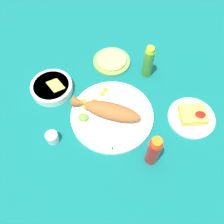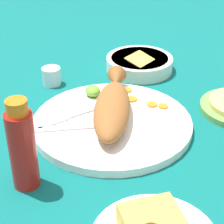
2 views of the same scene
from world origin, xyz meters
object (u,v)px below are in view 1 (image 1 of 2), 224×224
Objects in this scene: tortilla_plate at (112,62)px; fork_near at (116,133)px; fried_fish at (108,110)px; salt_cup at (52,138)px; fork_far at (104,133)px; side_plate_fries at (191,118)px; hot_sauce_bottle_green at (148,62)px; guacamole_bowl at (52,87)px; hot_sauce_bottle_red at (153,151)px; main_plate at (112,116)px.

fork_near is at bearing -91.32° from tortilla_plate.
fried_fish is 6.07× the size of salt_cup.
fork_far is at bearing 2.18° from salt_cup.
hot_sauce_bottle_green is at bearing 121.27° from side_plate_fries.
fork_near is 0.39m from tortilla_plate.
hot_sauce_bottle_green is 0.86× the size of side_plate_fries.
side_plate_fries is (0.58, 0.06, -0.01)m from salt_cup.
guacamole_bowl is (-0.59, 0.19, 0.01)m from side_plate_fries.
fried_fish is 0.29m from guacamole_bowl.
fork_far is at bearing -98.34° from tortilla_plate.
hot_sauce_bottle_red is 0.52m from tortilla_plate.
side_plate_fries is (0.15, -0.25, -0.07)m from hot_sauce_bottle_green.
salt_cup reaches higher than side_plate_fries.
fork_far is at bearing 145.72° from hot_sauce_bottle_red.
guacamole_bowl reaches higher than fork_far.
fried_fish reaches higher than main_plate.
guacamole_bowl is (-0.01, 0.25, 0.00)m from salt_cup.
main_plate is at bearing 174.27° from side_plate_fries.
guacamole_bowl reaches higher than main_plate.
hot_sauce_bottle_green is (0.19, 0.22, 0.04)m from fried_fish.
salt_cup is 0.47m from tortilla_plate.
hot_sauce_bottle_red reaches higher than fried_fish.
fork_near is 1.07× the size of hot_sauce_bottle_red.
fork_near is 1.03× the size of tortilla_plate.
salt_cup is (-0.38, 0.11, -0.06)m from hot_sauce_bottle_red.
hot_sauce_bottle_red is 0.96× the size of tortilla_plate.
main_plate is 1.88× the size of fork_near.
hot_sauce_bottle_green is 0.44m from guacamole_bowl.
salt_cup is (-0.21, -0.01, 0.00)m from fork_far.
main_plate is at bearing 0.00° from fried_fish.
tortilla_plate is at bearing 155.59° from fork_far.
hot_sauce_bottle_red is at bearing -139.81° from side_plate_fries.
fried_fish is 1.76× the size of hot_sauce_bottle_green.
side_plate_fries is (0.35, -0.04, -0.04)m from fried_fish.
side_plate_fries is at bearing 109.14° from fork_near.
salt_cup is 0.58m from side_plate_fries.
hot_sauce_bottle_red is 0.93× the size of guacamole_bowl.
fried_fish reaches higher than salt_cup.
salt_cup reaches higher than main_plate.
hot_sauce_bottle_green is 0.91× the size of guacamole_bowl.
fork_near reaches higher than tortilla_plate.
tortilla_plate is (0.03, 0.30, -0.04)m from fried_fish.
fork_near is (0.01, -0.09, 0.01)m from main_plate.
tortilla_plate is (-0.12, 0.50, -0.07)m from hot_sauce_bottle_red.
side_plate_fries is at bearing 14.48° from fried_fish.
hot_sauce_bottle_green is at bearing 128.70° from fork_far.
hot_sauce_bottle_red reaches higher than fork_far.
fried_fish reaches higher than fork_far.
fork_far is 1.08× the size of hot_sauce_bottle_green.
fork_near is 0.05m from fork_far.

